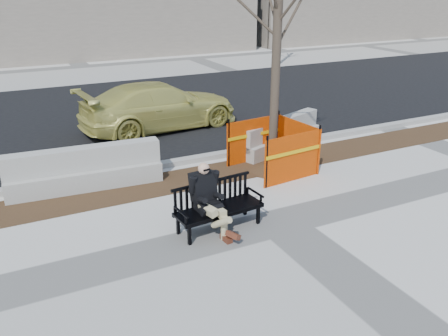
{
  "coord_description": "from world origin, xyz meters",
  "views": [
    {
      "loc": [
        -4.32,
        -6.41,
        4.14
      ],
      "look_at": [
        -0.69,
        0.87,
        0.88
      ],
      "focal_mm": 37.81,
      "sensor_mm": 36.0,
      "label": 1
    }
  ],
  "objects_px": {
    "tree_fence": "(272,170)",
    "sedan": "(161,128)",
    "jersey_barrier_left": "(87,187)",
    "bench": "(219,228)",
    "jersey_barrier_right": "(280,148)",
    "seated_man": "(207,231)"
  },
  "relations": [
    {
      "from": "bench",
      "to": "jersey_barrier_right",
      "type": "relative_size",
      "value": 0.57
    },
    {
      "from": "bench",
      "to": "jersey_barrier_left",
      "type": "bearing_deg",
      "value": 116.19
    },
    {
      "from": "bench",
      "to": "jersey_barrier_left",
      "type": "relative_size",
      "value": 0.51
    },
    {
      "from": "seated_man",
      "to": "jersey_barrier_left",
      "type": "height_order",
      "value": "seated_man"
    },
    {
      "from": "tree_fence",
      "to": "sedan",
      "type": "relative_size",
      "value": 1.24
    },
    {
      "from": "bench",
      "to": "jersey_barrier_right",
      "type": "xyz_separation_m",
      "value": [
        3.33,
        3.16,
        0.0
      ]
    },
    {
      "from": "seated_man",
      "to": "jersey_barrier_left",
      "type": "bearing_deg",
      "value": 113.1
    },
    {
      "from": "sedan",
      "to": "jersey_barrier_left",
      "type": "xyz_separation_m",
      "value": [
        -2.88,
        -3.42,
        0.0
      ]
    },
    {
      "from": "jersey_barrier_left",
      "to": "jersey_barrier_right",
      "type": "relative_size",
      "value": 1.12
    },
    {
      "from": "tree_fence",
      "to": "seated_man",
      "type": "bearing_deg",
      "value": -142.79
    },
    {
      "from": "jersey_barrier_left",
      "to": "seated_man",
      "type": "bearing_deg",
      "value": -57.72
    },
    {
      "from": "bench",
      "to": "jersey_barrier_right",
      "type": "distance_m",
      "value": 4.59
    },
    {
      "from": "tree_fence",
      "to": "jersey_barrier_left",
      "type": "height_order",
      "value": "tree_fence"
    },
    {
      "from": "jersey_barrier_right",
      "to": "bench",
      "type": "bearing_deg",
      "value": -156.93
    },
    {
      "from": "bench",
      "to": "jersey_barrier_left",
      "type": "distance_m",
      "value": 3.36
    },
    {
      "from": "tree_fence",
      "to": "sedan",
      "type": "xyz_separation_m",
      "value": [
        -1.19,
        4.34,
        0.0
      ]
    },
    {
      "from": "tree_fence",
      "to": "jersey_barrier_right",
      "type": "height_order",
      "value": "tree_fence"
    },
    {
      "from": "jersey_barrier_left",
      "to": "jersey_barrier_right",
      "type": "height_order",
      "value": "jersey_barrier_left"
    },
    {
      "from": "tree_fence",
      "to": "jersey_barrier_left",
      "type": "xyz_separation_m",
      "value": [
        -4.07,
        0.92,
        0.0
      ]
    },
    {
      "from": "bench",
      "to": "jersey_barrier_left",
      "type": "xyz_separation_m",
      "value": [
        -1.76,
        2.87,
        0.0
      ]
    },
    {
      "from": "seated_man",
      "to": "tree_fence",
      "type": "relative_size",
      "value": 0.22
    },
    {
      "from": "tree_fence",
      "to": "sedan",
      "type": "distance_m",
      "value": 4.5
    }
  ]
}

